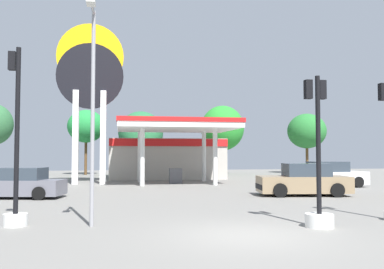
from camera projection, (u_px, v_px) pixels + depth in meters
ground_plane at (249, 235)px, 10.96m from camera, size 90.00×90.00×0.00m
gas_station at (166, 155)px, 36.37m from camera, size 9.77×14.50×4.55m
station_pole_sign at (90, 82)px, 29.89m from camera, size 4.75×0.56×11.56m
car_1 at (20, 184)px, 20.19m from camera, size 4.38×2.47×1.48m
car_2 at (304, 181)px, 21.49m from camera, size 4.84×2.61×1.65m
car_3 at (330, 175)px, 26.98m from camera, size 4.79×2.48×1.65m
traffic_signal_0 at (318, 184)px, 12.23m from camera, size 0.83×0.83×4.46m
traffic_signal_1 at (16, 174)px, 12.41m from camera, size 0.70×0.71×5.37m
tree_1 at (86, 126)px, 42.93m from camera, size 3.79×3.79×6.71m
tree_2 at (141, 133)px, 42.46m from camera, size 4.57×4.57×6.50m
tree_3 at (222, 128)px, 44.57m from camera, size 4.62×4.62×7.32m
tree_4 at (307, 131)px, 45.96m from camera, size 4.24×4.24×6.60m
corner_streetlamp at (92, 93)px, 12.24m from camera, size 0.24×1.48×6.47m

